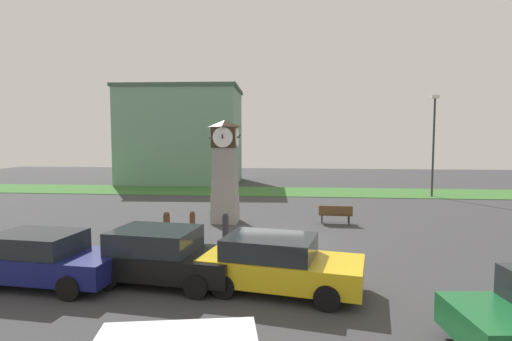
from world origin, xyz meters
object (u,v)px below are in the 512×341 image
Objects in this scene: car_by_building at (278,263)px; street_lamp_near_road at (434,139)px; bollard_near_tower at (167,224)px; bollard_mid_row at (192,223)px; clock_tower at (225,172)px; bench at (335,213)px; car_navy_sedan at (45,258)px; bollard_far_row at (226,226)px; car_near_tower at (162,255)px.

car_by_building is 0.64× the size of street_lamp_near_road.
car_by_building reaches higher than bollard_near_tower.
bollard_near_tower is at bearing -166.92° from bollard_mid_row.
clock_tower is 1.10× the size of car_by_building.
street_lamp_near_road is at bearing 51.62° from bench.
car_navy_sedan is 12.68m from bench.
car_by_building is (2.35, -5.30, 0.19)m from bollard_far_row.
bollard_near_tower is at bearing 131.44° from car_by_building.
clock_tower is at bearing -143.17° from street_lamp_near_road.
car_by_building reaches higher than car_navy_sedan.
bollard_mid_row is 6.94m from car_by_building.
bollard_far_row is (0.61, -3.45, -1.89)m from clock_tower.
bollard_far_row is at bearing 52.57° from car_navy_sedan.
car_navy_sedan is 0.94× the size of car_by_building.
bollard_mid_row is 1.57m from bollard_far_row.
car_near_tower is at bearing -126.51° from street_lamp_near_road.
bench is 0.23× the size of street_lamp_near_road.
car_by_building is (3.33, -0.37, -0.02)m from car_near_tower.
bollard_far_row is 0.26× the size of car_navy_sedan.
clock_tower reaches higher than car_by_building.
street_lamp_near_road is at bearing 40.93° from bollard_near_tower.
clock_tower is at bearing 59.10° from bollard_near_tower.
bollard_near_tower reaches higher than bench.
bollard_far_row is 6.89m from car_navy_sedan.
bollard_near_tower is 5.94m from car_navy_sedan.
bollard_mid_row is 0.24× the size of car_by_building.
bollard_mid_row is at bearing 162.46° from bollard_far_row.
car_near_tower reaches higher than bollard_mid_row.
bench is at bearing 25.86° from bollard_mid_row.
street_lamp_near_road is at bearing 36.83° from clock_tower.
bench is (6.26, 3.03, -0.02)m from bollard_mid_row.
bollard_far_row reaches higher than bench.
clock_tower is 3.10× the size of bench.
bench is (5.37, 0.06, -1.93)m from clock_tower.
car_near_tower reaches higher than bollard_far_row.
clock_tower is at bearing 68.15° from car_navy_sedan.
street_lamp_near_road is (13.98, 12.79, 3.53)m from bollard_mid_row.
street_lamp_near_road reaches higher than bench.
bollard_near_tower is 7.39m from car_by_building.
clock_tower is at bearing -179.40° from bench.
street_lamp_near_road reaches higher than car_by_building.
bollard_mid_row is 0.15× the size of street_lamp_near_road.
car_navy_sedan is (-4.18, -5.47, 0.18)m from bollard_far_row.
car_near_tower is at bearing -124.22° from bench.
bollard_far_row is 18.55m from street_lamp_near_road.
bench is (8.95, 8.97, -0.23)m from car_navy_sedan.
street_lamp_near_road reaches higher than bollard_mid_row.
bollard_near_tower is (-1.93, -3.22, -1.91)m from clock_tower.
car_navy_sedan is 25.29m from street_lamp_near_road.
street_lamp_near_road reaches higher than clock_tower.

